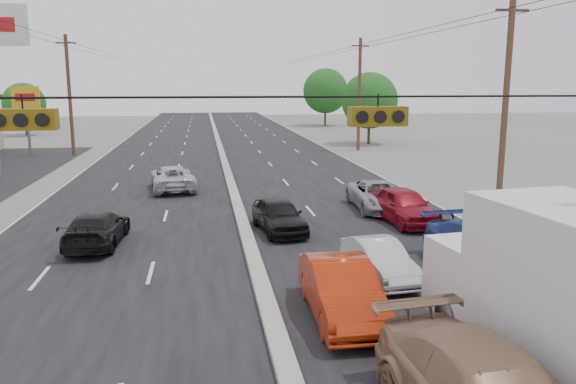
% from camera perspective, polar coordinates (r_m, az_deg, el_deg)
% --- Properties ---
extents(road_surface, '(20.00, 160.00, 0.02)m').
position_cam_1_polar(road_surface, '(40.25, -6.29, 2.30)').
color(road_surface, black).
rests_on(road_surface, ground).
extents(center_median, '(0.50, 160.00, 0.20)m').
position_cam_1_polar(center_median, '(40.24, -6.30, 2.44)').
color(center_median, gray).
rests_on(center_median, ground).
extents(utility_pole_left_c, '(1.60, 0.30, 10.00)m').
position_cam_1_polar(utility_pole_left_c, '(50.95, -21.31, 9.21)').
color(utility_pole_left_c, '#422D1E').
rests_on(utility_pole_left_c, ground).
extents(utility_pole_right_b, '(1.60, 0.30, 10.00)m').
position_cam_1_polar(utility_pole_right_b, '(28.52, 21.22, 8.40)').
color(utility_pole_right_b, '#422D1E').
rests_on(utility_pole_right_b, ground).
extents(utility_pole_right_c, '(1.60, 0.30, 10.00)m').
position_cam_1_polar(utility_pole_right_c, '(51.74, 7.25, 9.88)').
color(utility_pole_right_c, '#422D1E').
rests_on(utility_pole_right_c, ground).
extents(traffic_signals, '(25.00, 0.30, 0.54)m').
position_cam_1_polar(traffic_signals, '(10.23, 8.56, 7.85)').
color(traffic_signals, black).
rests_on(traffic_signals, ground).
extents(pole_sign_far, '(2.20, 0.25, 6.00)m').
position_cam_1_polar(pole_sign_far, '(51.83, -25.07, 8.17)').
color(pole_sign_far, slate).
rests_on(pole_sign_far, ground).
extents(tree_left_far, '(4.80, 4.80, 6.12)m').
position_cam_1_polar(tree_left_far, '(72.72, -25.23, 8.13)').
color(tree_left_far, '#382619').
rests_on(tree_left_far, ground).
extents(tree_right_mid, '(5.60, 5.60, 7.14)m').
position_cam_1_polar(tree_right_mid, '(57.26, 8.29, 9.18)').
color(tree_right_mid, '#382619').
rests_on(tree_right_mid, ground).
extents(tree_right_far, '(6.40, 6.40, 8.16)m').
position_cam_1_polar(tree_right_far, '(81.69, 3.82, 10.21)').
color(tree_right_far, '#382619').
rests_on(tree_right_far, ground).
extents(box_truck, '(3.37, 7.52, 3.70)m').
position_cam_1_polar(box_truck, '(12.68, 26.87, -9.29)').
color(box_truck, black).
rests_on(box_truck, ground).
extents(red_sedan, '(1.65, 4.57, 1.50)m').
position_cam_1_polar(red_sedan, '(14.84, 5.44, -9.92)').
color(red_sedan, '#AF270A').
rests_on(red_sedan, ground).
extents(queue_car_a, '(2.17, 4.26, 1.39)m').
position_cam_1_polar(queue_car_a, '(23.04, -0.93, -2.41)').
color(queue_car_a, black).
rests_on(queue_car_a, ground).
extents(queue_car_b, '(1.68, 3.81, 1.22)m').
position_cam_1_polar(queue_car_b, '(17.81, 9.26, -6.89)').
color(queue_car_b, silver).
rests_on(queue_car_b, ground).
extents(queue_car_c, '(2.43, 4.99, 1.37)m').
position_cam_1_polar(queue_car_c, '(27.43, 9.14, -0.40)').
color(queue_car_c, '#95979C').
rests_on(queue_car_c, ground).
extents(queue_car_d, '(2.67, 5.51, 1.54)m').
position_cam_1_polar(queue_car_d, '(19.17, 19.32, -5.58)').
color(queue_car_d, navy).
rests_on(queue_car_d, ground).
extents(queue_car_e, '(2.24, 4.68, 1.54)m').
position_cam_1_polar(queue_car_e, '(25.01, 11.68, -1.39)').
color(queue_car_e, maroon).
rests_on(queue_car_e, ground).
extents(oncoming_near, '(2.09, 4.61, 1.31)m').
position_cam_1_polar(oncoming_near, '(22.35, -18.85, -3.54)').
color(oncoming_near, black).
rests_on(oncoming_near, ground).
extents(oncoming_far, '(2.92, 5.28, 1.40)m').
position_cam_1_polar(oncoming_far, '(32.79, -11.66, 1.40)').
color(oncoming_far, silver).
rests_on(oncoming_far, ground).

